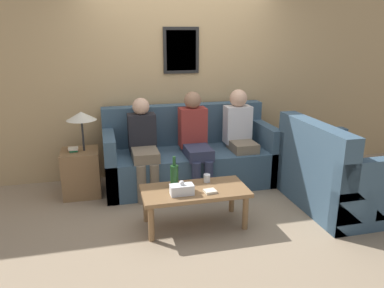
# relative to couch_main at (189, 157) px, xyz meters

# --- Properties ---
(ground_plane) EXTENTS (16.00, 16.00, 0.00)m
(ground_plane) POSITION_rel_couch_main_xyz_m (0.00, -0.54, -0.34)
(ground_plane) COLOR gray
(wall_back) EXTENTS (9.00, 0.08, 2.60)m
(wall_back) POSITION_rel_couch_main_xyz_m (0.00, 0.46, 0.96)
(wall_back) COLOR tan
(wall_back) RESTS_ON ground_plane
(couch_main) EXTENTS (2.18, 0.89, 1.00)m
(couch_main) POSITION_rel_couch_main_xyz_m (0.00, 0.00, 0.00)
(couch_main) COLOR #385166
(couch_main) RESTS_ON ground_plane
(couch_side) EXTENTS (0.89, 1.30, 1.00)m
(couch_side) POSITION_rel_couch_main_xyz_m (1.43, -1.11, 0.00)
(couch_side) COLOR #385166
(couch_side) RESTS_ON ground_plane
(coffee_table) EXTENTS (1.08, 0.53, 0.40)m
(coffee_table) POSITION_rel_couch_main_xyz_m (-0.22, -1.16, 0.00)
(coffee_table) COLOR olive
(coffee_table) RESTS_ON ground_plane
(side_table_with_lamp) EXTENTS (0.45, 0.44, 1.04)m
(side_table_with_lamp) POSITION_rel_couch_main_xyz_m (-1.37, -0.08, 0.01)
(side_table_with_lamp) COLOR olive
(side_table_with_lamp) RESTS_ON ground_plane
(wine_bottle) EXTENTS (0.08, 0.08, 0.33)m
(wine_bottle) POSITION_rel_couch_main_xyz_m (-0.40, -1.05, 0.18)
(wine_bottle) COLOR #19421E
(wine_bottle) RESTS_ON coffee_table
(drinking_glass) EXTENTS (0.07, 0.07, 0.09)m
(drinking_glass) POSITION_rel_couch_main_xyz_m (-0.04, -1.01, 0.10)
(drinking_glass) COLOR silver
(drinking_glass) RESTS_ON coffee_table
(book_stack) EXTENTS (0.13, 0.12, 0.02)m
(book_stack) POSITION_rel_couch_main_xyz_m (-0.09, -1.28, 0.07)
(book_stack) COLOR beige
(book_stack) RESTS_ON coffee_table
(tissue_box) EXTENTS (0.23, 0.12, 0.15)m
(tissue_box) POSITION_rel_couch_main_xyz_m (-0.37, -1.26, 0.11)
(tissue_box) COLOR silver
(tissue_box) RESTS_ON coffee_table
(person_left) EXTENTS (0.34, 0.65, 1.17)m
(person_left) POSITION_rel_couch_main_xyz_m (-0.61, -0.16, 0.30)
(person_left) COLOR #756651
(person_left) RESTS_ON ground_plane
(person_middle) EXTENTS (0.34, 0.65, 1.22)m
(person_middle) POSITION_rel_couch_main_xyz_m (0.04, -0.19, 0.33)
(person_middle) COLOR #2D334C
(person_middle) RESTS_ON ground_plane
(person_right) EXTENTS (0.34, 0.59, 1.22)m
(person_right) POSITION_rel_couch_main_xyz_m (0.66, -0.14, 0.34)
(person_right) COLOR #756651
(person_right) RESTS_ON ground_plane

